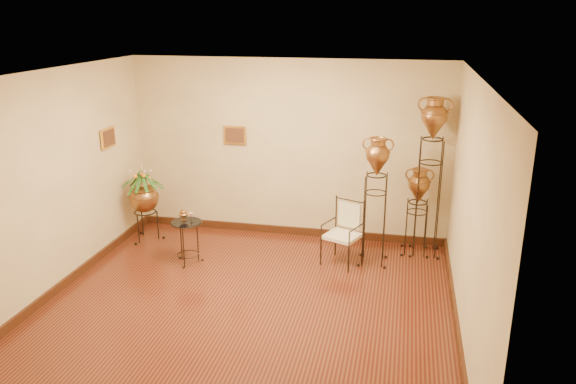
% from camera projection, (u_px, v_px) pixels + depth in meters
% --- Properties ---
extents(ground, '(5.00, 5.00, 0.00)m').
position_uv_depth(ground, '(246.00, 308.00, 6.84)').
color(ground, '#5D2B16').
rests_on(ground, ground).
extents(room_shell, '(5.02, 5.02, 2.81)m').
position_uv_depth(room_shell, '(242.00, 171.00, 6.32)').
color(room_shell, beige).
rests_on(room_shell, ground).
extents(amphora_tall, '(0.60, 0.60, 2.36)m').
position_uv_depth(amphora_tall, '(430.00, 176.00, 8.05)').
color(amphora_tall, black).
rests_on(amphora_tall, ground).
extents(amphora_mid, '(0.55, 0.55, 1.86)m').
position_uv_depth(amphora_mid, '(375.00, 201.00, 7.83)').
color(amphora_mid, black).
rests_on(amphora_mid, ground).
extents(amphora_short, '(0.45, 0.45, 1.32)m').
position_uv_depth(amphora_short, '(417.00, 211.00, 8.24)').
color(amphora_short, black).
rests_on(amphora_short, ground).
extents(planter_urn, '(0.93, 0.93, 1.32)m').
position_uv_depth(planter_urn, '(144.00, 195.00, 8.71)').
color(planter_urn, black).
rests_on(planter_urn, ground).
extents(armchair, '(0.66, 0.64, 0.92)m').
position_uv_depth(armchair, '(342.00, 234.00, 7.93)').
color(armchair, black).
rests_on(armchair, ground).
extents(side_table, '(0.53, 0.53, 0.79)m').
position_uv_depth(side_table, '(187.00, 241.00, 8.00)').
color(side_table, black).
rests_on(side_table, ground).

